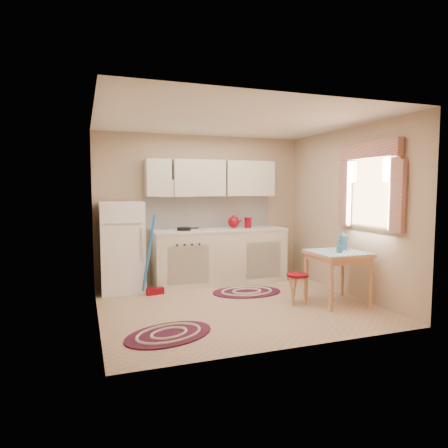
{
  "coord_description": "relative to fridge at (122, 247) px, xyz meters",
  "views": [
    {
      "loc": [
        -1.94,
        -5.02,
        1.59
      ],
      "look_at": [
        -0.07,
        0.25,
        1.1
      ],
      "focal_mm": 32.0,
      "sensor_mm": 36.0,
      "label": 1
    }
  ],
  "objects": [
    {
      "name": "room_shell",
      "position": [
        1.54,
        -1.01,
        0.9
      ],
      "size": [
        3.64,
        3.6,
        2.52
      ],
      "color": "tan",
      "rests_on": "ground"
    },
    {
      "name": "fridge",
      "position": [
        0.0,
        0.0,
        0.0
      ],
      "size": [
        0.65,
        0.6,
        1.4
      ],
      "primitive_type": "cube",
      "color": "white",
      "rests_on": "ground"
    },
    {
      "name": "broom",
      "position": [
        0.45,
        -0.35,
        -0.1
      ],
      "size": [
        0.3,
        0.16,
        1.2
      ],
      "primitive_type": null,
      "rotation": [
        0.0,
        0.0,
        0.16
      ],
      "color": "blue",
      "rests_on": "ground"
    },
    {
      "name": "base_cabinets",
      "position": [
        1.62,
        0.05,
        -0.26
      ],
      "size": [
        2.25,
        0.6,
        0.88
      ],
      "primitive_type": "cube",
      "color": "beige",
      "rests_on": "ground"
    },
    {
      "name": "countertop",
      "position": [
        1.62,
        0.05,
        0.2
      ],
      "size": [
        2.27,
        0.62,
        0.04
      ],
      "primitive_type": "cube",
      "color": "silver",
      "rests_on": "base_cabinets"
    },
    {
      "name": "frying_pan",
      "position": [
        0.99,
        0.0,
        0.24
      ],
      "size": [
        0.26,
        0.26,
        0.05
      ],
      "primitive_type": "cylinder",
      "rotation": [
        0.0,
        0.0,
        0.13
      ],
      "color": "black",
      "rests_on": "countertop"
    },
    {
      "name": "red_kettle",
      "position": [
        1.87,
        0.05,
        0.33
      ],
      "size": [
        0.25,
        0.23,
        0.22
      ],
      "primitive_type": null,
      "rotation": [
        0.0,
        0.0,
        0.19
      ],
      "color": "maroon",
      "rests_on": "countertop"
    },
    {
      "name": "red_canister",
      "position": [
        2.13,
        0.05,
        0.3
      ],
      "size": [
        0.14,
        0.14,
        0.16
      ],
      "primitive_type": "cylinder",
      "rotation": [
        0.0,
        0.0,
        -0.15
      ],
      "color": "maroon",
      "rests_on": "countertop"
    },
    {
      "name": "table",
      "position": [
        2.76,
        -1.65,
        -0.34
      ],
      "size": [
        0.72,
        0.72,
        0.72
      ],
      "primitive_type": "cube",
      "color": "tan",
      "rests_on": "ground"
    },
    {
      "name": "stool",
      "position": [
        2.22,
        -1.49,
        -0.49
      ],
      "size": [
        0.35,
        0.35,
        0.42
      ],
      "primitive_type": "cylinder",
      "rotation": [
        0.0,
        0.0,
        -0.18
      ],
      "color": "maroon",
      "rests_on": "ground"
    },
    {
      "name": "coffee_pot",
      "position": [
        2.93,
        -1.53,
        0.16
      ],
      "size": [
        0.14,
        0.13,
        0.28
      ],
      "primitive_type": null,
      "rotation": [
        0.0,
        0.0,
        0.04
      ],
      "color": "#2D6789",
      "rests_on": "table"
    },
    {
      "name": "mug",
      "position": [
        2.72,
        -1.75,
        0.07
      ],
      "size": [
        0.08,
        0.08,
        0.1
      ],
      "primitive_type": "cylinder",
      "rotation": [
        0.0,
        0.0,
        0.01
      ],
      "color": "#2D6789",
      "rests_on": "table"
    },
    {
      "name": "rug_center",
      "position": [
        1.8,
        -0.71,
        -0.69
      ],
      "size": [
        1.13,
        0.81,
        0.02
      ],
      "primitive_type": null,
      "rotation": [
        0.0,
        0.0,
        -0.09
      ],
      "color": "maroon",
      "rests_on": "ground"
    },
    {
      "name": "rug_left",
      "position": [
        0.3,
        -2.08,
        -0.69
      ],
      "size": [
        1.21,
        1.02,
        0.02
      ],
      "primitive_type": null,
      "rotation": [
        0.0,
        0.0,
        0.37
      ],
      "color": "maroon",
      "rests_on": "ground"
    }
  ]
}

